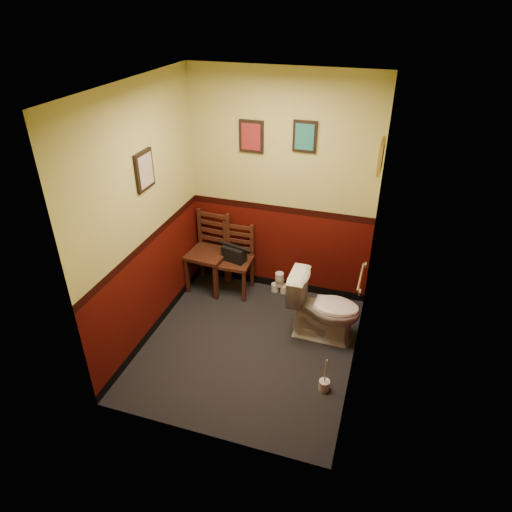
{
  "coord_description": "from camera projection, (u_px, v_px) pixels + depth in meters",
  "views": [
    {
      "loc": [
        1.22,
        -3.58,
        3.38
      ],
      "look_at": [
        0.0,
        0.25,
        1.0
      ],
      "focal_mm": 32.0,
      "sensor_mm": 36.0,
      "label": 1
    }
  ],
  "objects": [
    {
      "name": "wall_back",
      "position": [
        281.0,
        190.0,
        5.27
      ],
      "size": [
        2.2,
        0.0,
        2.7
      ],
      "primitive_type": "cube",
      "rotation": [
        1.57,
        0.0,
        0.0
      ],
      "color": "#400A06",
      "rests_on": "ground"
    },
    {
      "name": "handbag",
      "position": [
        234.0,
        254.0,
        5.59
      ],
      "size": [
        0.32,
        0.21,
        0.21
      ],
      "rotation": [
        0.0,
        0.0,
        -0.25
      ],
      "color": "black",
      "rests_on": "chair_right"
    },
    {
      "name": "wall_left",
      "position": [
        144.0,
        221.0,
        4.57
      ],
      "size": [
        0.0,
        2.4,
        2.7
      ],
      "primitive_type": "cube",
      "rotation": [
        1.57,
        0.0,
        1.57
      ],
      "color": "#400A06",
      "rests_on": "ground"
    },
    {
      "name": "framed_print_back_b",
      "position": [
        305.0,
        137.0,
        4.85
      ],
      "size": [
        0.26,
        0.04,
        0.34
      ],
      "color": "black",
      "rests_on": "wall_back"
    },
    {
      "name": "ceiling",
      "position": [
        246.0,
        86.0,
        3.59
      ],
      "size": [
        2.2,
        2.4,
        0.0
      ],
      "primitive_type": "cube",
      "rotation": [
        3.14,
        0.0,
        0.0
      ],
      "color": "silver",
      "rests_on": "ground"
    },
    {
      "name": "framed_print_back_a",
      "position": [
        251.0,
        136.0,
        5.03
      ],
      "size": [
        0.28,
        0.04,
        0.36
      ],
      "color": "black",
      "rests_on": "wall_back"
    },
    {
      "name": "framed_print_right",
      "position": [
        381.0,
        156.0,
        4.14
      ],
      "size": [
        0.04,
        0.34,
        0.28
      ],
      "color": "olive",
      "rests_on": "wall_right"
    },
    {
      "name": "floor",
      "position": [
        249.0,
        346.0,
        4.97
      ],
      "size": [
        2.2,
        2.4,
        0.0
      ],
      "primitive_type": "cube",
      "color": "black",
      "rests_on": "ground"
    },
    {
      "name": "grab_bar",
      "position": [
        361.0,
        277.0,
        4.41
      ],
      "size": [
        0.05,
        0.56,
        0.06
      ],
      "color": "silver",
      "rests_on": "wall_right"
    },
    {
      "name": "toilet_brush",
      "position": [
        324.0,
        384.0,
        4.41
      ],
      "size": [
        0.11,
        0.11,
        0.38
      ],
      "color": "silver",
      "rests_on": "floor"
    },
    {
      "name": "toilet",
      "position": [
        324.0,
        308.0,
        4.92
      ],
      "size": [
        0.79,
        0.45,
        0.77
      ],
      "primitive_type": "imported",
      "rotation": [
        0.0,
        0.0,
        1.56
      ],
      "color": "white",
      "rests_on": "floor"
    },
    {
      "name": "chair_right",
      "position": [
        235.0,
        260.0,
        5.67
      ],
      "size": [
        0.42,
        0.42,
        0.88
      ],
      "rotation": [
        0.0,
        0.0,
        0.03
      ],
      "color": "#4A2216",
      "rests_on": "floor"
    },
    {
      "name": "wall_right",
      "position": [
        367.0,
        255.0,
        3.99
      ],
      "size": [
        0.0,
        2.4,
        2.7
      ],
      "primitive_type": "cube",
      "rotation": [
        1.57,
        0.0,
        -1.57
      ],
      "color": "#400A06",
      "rests_on": "ground"
    },
    {
      "name": "tp_stack",
      "position": [
        280.0,
        284.0,
        5.79
      ],
      "size": [
        0.22,
        0.14,
        0.29
      ],
      "color": "silver",
      "rests_on": "floor"
    },
    {
      "name": "wall_front",
      "position": [
        195.0,
        312.0,
        3.3
      ],
      "size": [
        2.2,
        0.0,
        2.7
      ],
      "primitive_type": "cube",
      "rotation": [
        -1.57,
        0.0,
        0.0
      ],
      "color": "#400A06",
      "rests_on": "ground"
    },
    {
      "name": "chair_left",
      "position": [
        209.0,
        252.0,
        5.73
      ],
      "size": [
        0.5,
        0.5,
        0.99
      ],
      "rotation": [
        0.0,
        0.0,
        -0.08
      ],
      "color": "#4A2216",
      "rests_on": "floor"
    },
    {
      "name": "framed_print_left",
      "position": [
        145.0,
        170.0,
        4.39
      ],
      "size": [
        0.04,
        0.3,
        0.38
      ],
      "color": "black",
      "rests_on": "wall_left"
    }
  ]
}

